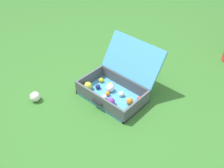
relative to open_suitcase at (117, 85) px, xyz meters
The scene contains 3 objects.
ground_plane 0.17m from the open_suitcase, 40.73° to the right, with size 16.00×16.00×0.00m, color #336B28.
open_suitcase is the anchor object (origin of this frame).
stray_ball_on_grass 0.75m from the open_suitcase, 130.84° to the right, with size 0.09×0.09×0.09m, color white.
Camera 1 is at (1.09, -1.31, 1.61)m, focal length 41.29 mm.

